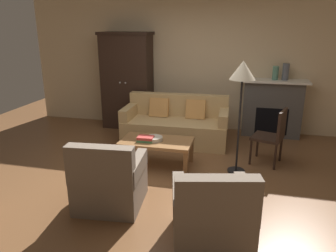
{
  "coord_description": "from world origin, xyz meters",
  "views": [
    {
      "loc": [
        1.0,
        -4.14,
        2.15
      ],
      "look_at": [
        -0.17,
        0.73,
        0.55
      ],
      "focal_mm": 34.57,
      "sensor_mm": 36.0,
      "label": 1
    }
  ],
  "objects_px": {
    "mantel_vase_slate": "(286,72)",
    "armchair_near_left": "(109,182)",
    "fruit_bowl": "(154,139)",
    "coffee_table": "(156,144)",
    "armchair_near_right": "(212,217)",
    "floor_lamp": "(242,77)",
    "armoire": "(127,81)",
    "side_chair_wooden": "(273,133)",
    "couch": "(176,125)",
    "mantel_vase_jade": "(275,73)",
    "book_stack": "(146,139)",
    "fireplace": "(272,108)"
  },
  "relations": [
    {
      "from": "armoire",
      "to": "armchair_near_left",
      "type": "relative_size",
      "value": 2.25
    },
    {
      "from": "mantel_vase_slate",
      "to": "floor_lamp",
      "type": "distance_m",
      "value": 2.0
    },
    {
      "from": "couch",
      "to": "side_chair_wooden",
      "type": "bearing_deg",
      "value": -21.06
    },
    {
      "from": "fruit_bowl",
      "to": "coffee_table",
      "type": "bearing_deg",
      "value": 17.73
    },
    {
      "from": "coffee_table",
      "to": "fruit_bowl",
      "type": "relative_size",
      "value": 4.15
    },
    {
      "from": "coffee_table",
      "to": "floor_lamp",
      "type": "height_order",
      "value": "floor_lamp"
    },
    {
      "from": "armoire",
      "to": "armchair_near_right",
      "type": "relative_size",
      "value": 2.15
    },
    {
      "from": "armoire",
      "to": "coffee_table",
      "type": "relative_size",
      "value": 1.8
    },
    {
      "from": "armoire",
      "to": "side_chair_wooden",
      "type": "relative_size",
      "value": 2.2
    },
    {
      "from": "armoire",
      "to": "mantel_vase_slate",
      "type": "xyz_separation_m",
      "value": [
        3.13,
        0.06,
        0.28
      ]
    },
    {
      "from": "coffee_table",
      "to": "armchair_near_right",
      "type": "relative_size",
      "value": 1.19
    },
    {
      "from": "floor_lamp",
      "to": "mantel_vase_jade",
      "type": "bearing_deg",
      "value": 72.21
    },
    {
      "from": "mantel_vase_jade",
      "to": "mantel_vase_slate",
      "type": "distance_m",
      "value": 0.18
    },
    {
      "from": "couch",
      "to": "armchair_near_right",
      "type": "xyz_separation_m",
      "value": [
        0.98,
        -2.85,
        -0.0
      ]
    },
    {
      "from": "armchair_near_right",
      "to": "book_stack",
      "type": "bearing_deg",
      "value": 126.09
    },
    {
      "from": "armchair_near_left",
      "to": "floor_lamp",
      "type": "height_order",
      "value": "floor_lamp"
    },
    {
      "from": "coffee_table",
      "to": "mantel_vase_jade",
      "type": "bearing_deg",
      "value": 46.2
    },
    {
      "from": "armchair_near_left",
      "to": "side_chair_wooden",
      "type": "distance_m",
      "value": 2.66
    },
    {
      "from": "side_chair_wooden",
      "to": "floor_lamp",
      "type": "xyz_separation_m",
      "value": [
        -0.53,
        -0.42,
        0.92
      ]
    },
    {
      "from": "fireplace",
      "to": "coffee_table",
      "type": "relative_size",
      "value": 1.15
    },
    {
      "from": "fireplace",
      "to": "side_chair_wooden",
      "type": "height_order",
      "value": "fireplace"
    },
    {
      "from": "armchair_near_right",
      "to": "side_chair_wooden",
      "type": "xyz_separation_m",
      "value": [
        0.71,
        2.2,
        0.2
      ]
    },
    {
      "from": "fireplace",
      "to": "floor_lamp",
      "type": "relative_size",
      "value": 0.76
    },
    {
      "from": "couch",
      "to": "floor_lamp",
      "type": "bearing_deg",
      "value": -42.51
    },
    {
      "from": "fireplace",
      "to": "mantel_vase_jade",
      "type": "distance_m",
      "value": 0.68
    },
    {
      "from": "armoire",
      "to": "couch",
      "type": "relative_size",
      "value": 1.02
    },
    {
      "from": "couch",
      "to": "mantel_vase_jade",
      "type": "distance_m",
      "value": 2.13
    },
    {
      "from": "mantel_vase_jade",
      "to": "armchair_near_left",
      "type": "distance_m",
      "value": 3.9
    },
    {
      "from": "fruit_bowl",
      "to": "mantel_vase_slate",
      "type": "distance_m",
      "value": 2.91
    },
    {
      "from": "floor_lamp",
      "to": "mantel_vase_slate",
      "type": "bearing_deg",
      "value": 67.27
    },
    {
      "from": "book_stack",
      "to": "side_chair_wooden",
      "type": "height_order",
      "value": "side_chair_wooden"
    },
    {
      "from": "mantel_vase_slate",
      "to": "side_chair_wooden",
      "type": "xyz_separation_m",
      "value": [
        -0.24,
        -1.42,
        -0.76
      ]
    },
    {
      "from": "armoire",
      "to": "couch",
      "type": "height_order",
      "value": "armoire"
    },
    {
      "from": "couch",
      "to": "book_stack",
      "type": "bearing_deg",
      "value": -100.04
    },
    {
      "from": "fireplace",
      "to": "coffee_table",
      "type": "distance_m",
      "value": 2.65
    },
    {
      "from": "book_stack",
      "to": "armchair_near_right",
      "type": "distance_m",
      "value": 2.03
    },
    {
      "from": "armoire",
      "to": "book_stack",
      "type": "relative_size",
      "value": 7.92
    },
    {
      "from": "armoire",
      "to": "mantel_vase_slate",
      "type": "height_order",
      "value": "armoire"
    },
    {
      "from": "armchair_near_right",
      "to": "floor_lamp",
      "type": "xyz_separation_m",
      "value": [
        0.18,
        1.78,
        1.12
      ]
    },
    {
      "from": "coffee_table",
      "to": "fruit_bowl",
      "type": "distance_m",
      "value": 0.09
    },
    {
      "from": "coffee_table",
      "to": "mantel_vase_slate",
      "type": "relative_size",
      "value": 3.52
    },
    {
      "from": "coffee_table",
      "to": "armchair_near_left",
      "type": "height_order",
      "value": "armchair_near_left"
    },
    {
      "from": "couch",
      "to": "armchair_near_left",
      "type": "height_order",
      "value": "armchair_near_left"
    },
    {
      "from": "mantel_vase_slate",
      "to": "armchair_near_left",
      "type": "bearing_deg",
      "value": -125.19
    },
    {
      "from": "fireplace",
      "to": "armoire",
      "type": "xyz_separation_m",
      "value": [
        -2.95,
        -0.08,
        0.43
      ]
    },
    {
      "from": "couch",
      "to": "side_chair_wooden",
      "type": "relative_size",
      "value": 2.16
    },
    {
      "from": "book_stack",
      "to": "mantel_vase_slate",
      "type": "bearing_deg",
      "value": 42.66
    },
    {
      "from": "fruit_bowl",
      "to": "armchair_near_left",
      "type": "relative_size",
      "value": 0.3
    },
    {
      "from": "coffee_table",
      "to": "mantel_vase_jade",
      "type": "distance_m",
      "value": 2.77
    },
    {
      "from": "book_stack",
      "to": "fruit_bowl",
      "type": "bearing_deg",
      "value": 32.09
    }
  ]
}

